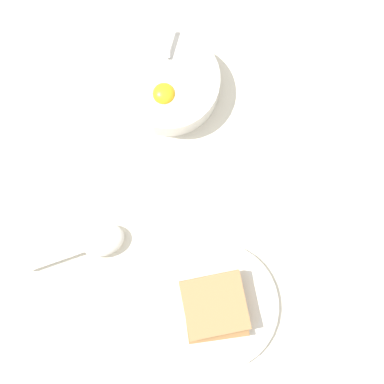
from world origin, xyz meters
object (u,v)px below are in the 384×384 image
toast_plate (216,305)px  toast_sandwich (215,307)px  egg_bowl (169,84)px  soup_spoon (95,243)px

toast_plate → toast_sandwich: size_ratio=1.81×
egg_bowl → soup_spoon: bearing=-41.7°
egg_bowl → soup_spoon: 0.30m
toast_sandwich → soup_spoon: (-0.16, -0.16, -0.02)m
toast_plate → egg_bowl: bearing=174.3°
toast_sandwich → egg_bowl: bearing=173.9°
egg_bowl → toast_sandwich: size_ratio=1.51×
egg_bowl → toast_sandwich: (0.38, -0.04, 0.01)m
egg_bowl → toast_sandwich: 0.38m
egg_bowl → toast_plate: (0.38, -0.04, -0.02)m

